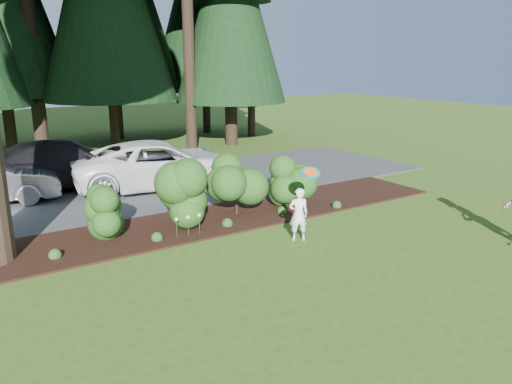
{
  "coord_description": "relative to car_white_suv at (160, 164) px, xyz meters",
  "views": [
    {
      "loc": [
        -5.16,
        -8.04,
        4.19
      ],
      "look_at": [
        0.76,
        1.03,
        1.3
      ],
      "focal_mm": 35.0,
      "sensor_mm": 36.0,
      "label": 1
    }
  ],
  "objects": [
    {
      "name": "frisbee",
      "position": [
        1.14,
        -6.46,
        0.79
      ],
      "size": [
        0.48,
        0.43,
        0.27
      ],
      "color": "#17687E",
      "rests_on": "ground"
    },
    {
      "name": "lily_cluster",
      "position": [
        -1.35,
        -4.92,
        -0.32
      ],
      "size": [
        0.69,
        0.09,
        0.57
      ],
      "color": "#1F4013",
      "rests_on": "ground"
    },
    {
      "name": "driveway",
      "position": [
        -1.05,
        0.18,
        -0.8
      ],
      "size": [
        22.0,
        6.0,
        0.03
      ],
      "primitive_type": "cube",
      "color": "#38383A",
      "rests_on": "ground"
    },
    {
      "name": "shrub_row",
      "position": [
        -0.29,
        -4.18,
        -0.0
      ],
      "size": [
        6.53,
        1.6,
        1.61
      ],
      "color": "#1F4013",
      "rests_on": "ground"
    },
    {
      "name": "mulch_bed",
      "position": [
        -1.05,
        -4.07,
        -0.79
      ],
      "size": [
        16.0,
        2.5,
        0.05
      ],
      "primitive_type": "cube",
      "color": "black",
      "rests_on": "ground"
    },
    {
      "name": "car_white_suv",
      "position": [
        0.0,
        0.0,
        0.0
      ],
      "size": [
        6.01,
        3.61,
        1.56
      ],
      "primitive_type": "imported",
      "rotation": [
        0.0,
        0.0,
        1.38
      ],
      "color": "white",
      "rests_on": "driveway"
    },
    {
      "name": "car_dark_suv",
      "position": [
        -2.63,
        1.75,
        0.01
      ],
      "size": [
        5.68,
        2.87,
        1.58
      ],
      "primitive_type": "imported",
      "rotation": [
        0.0,
        0.0,
        1.45
      ],
      "color": "black",
      "rests_on": "driveway"
    },
    {
      "name": "ground",
      "position": [
        -1.05,
        -7.32,
        -0.81
      ],
      "size": [
        80.0,
        80.0,
        0.0
      ],
      "primitive_type": "plane",
      "color": "#314D16",
      "rests_on": "ground"
    },
    {
      "name": "child",
      "position": [
        0.77,
        -6.5,
        -0.17
      ],
      "size": [
        0.55,
        0.48,
        1.29
      ],
      "primitive_type": "imported",
      "rotation": [
        0.0,
        0.0,
        2.71
      ],
      "color": "white",
      "rests_on": "ground"
    }
  ]
}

